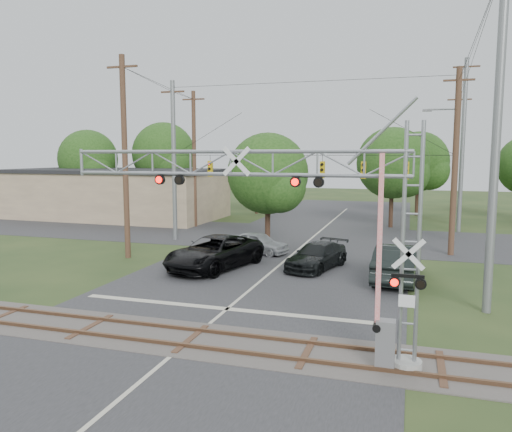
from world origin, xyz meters
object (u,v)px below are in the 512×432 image
(crossing_gantry, at_px, (296,214))
(streetlight, at_px, (454,166))
(traffic_signal_span, at_px, (316,164))
(sedan_silver, at_px, (258,243))
(car_dark, at_px, (317,256))
(pickup_black, at_px, (214,252))
(commercial_building, at_px, (117,193))

(crossing_gantry, height_order, streetlight, streetlight)
(traffic_signal_span, xyz_separation_m, sedan_silver, (-3.11, -3.01, -4.98))
(car_dark, distance_m, streetlight, 14.82)
(traffic_signal_span, height_order, car_dark, traffic_signal_span)
(traffic_signal_span, distance_m, pickup_black, 10.04)
(traffic_signal_span, bearing_deg, pickup_black, -118.13)
(car_dark, bearing_deg, crossing_gantry, -66.92)
(pickup_black, bearing_deg, crossing_gantry, -42.09)
(commercial_building, bearing_deg, pickup_black, -44.48)
(car_dark, bearing_deg, commercial_building, 160.39)
(traffic_signal_span, height_order, pickup_black, traffic_signal_span)
(pickup_black, relative_size, sedan_silver, 1.60)
(sedan_silver, bearing_deg, traffic_signal_span, -30.14)
(sedan_silver, bearing_deg, pickup_black, -176.53)
(car_dark, xyz_separation_m, commercial_building, (-23.11, 16.50, 1.71))
(sedan_silver, relative_size, streetlight, 0.42)
(crossing_gantry, xyz_separation_m, pickup_black, (-6.95, 10.57, -3.60))
(crossing_gantry, relative_size, traffic_signal_span, 0.59)
(pickup_black, bearing_deg, commercial_building, 148.92)
(traffic_signal_span, relative_size, sedan_silver, 4.80)
(crossing_gantry, xyz_separation_m, streetlight, (6.17, 23.95, 0.92))
(car_dark, relative_size, commercial_building, 0.24)
(traffic_signal_span, distance_m, sedan_silver, 6.60)
(sedan_silver, xyz_separation_m, streetlight, (12.06, 8.60, 4.73))
(crossing_gantry, distance_m, streetlight, 24.75)
(crossing_gantry, distance_m, pickup_black, 13.15)
(sedan_silver, height_order, commercial_building, commercial_building)
(commercial_building, bearing_deg, sedan_silver, -34.23)
(car_dark, bearing_deg, pickup_black, -147.47)
(pickup_black, relative_size, streetlight, 0.66)
(streetlight, bearing_deg, commercial_building, 171.26)
(crossing_gantry, bearing_deg, commercial_building, 130.66)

